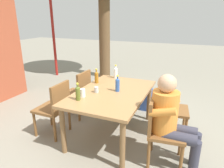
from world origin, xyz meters
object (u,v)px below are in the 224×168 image
object	(u,v)px
bottle_blue	(117,84)
backpack_by_near_side	(147,100)
dining_table	(112,97)
chair_near_right	(168,106)
bottle_clear	(116,72)
lamp_post	(51,2)
chair_far_right	(79,91)
cup_steel	(96,90)
chair_near_left	(161,128)
chair_far_left	(55,106)
cup_white	(83,93)
bottle_amber	(97,77)
bottle_olive	(78,93)
person_in_white_shirt	(171,117)

from	to	relation	value
bottle_blue	backpack_by_near_side	distance (m)	1.31
bottle_blue	dining_table	bearing A→B (deg)	121.87
chair_near_right	dining_table	bearing A→B (deg)	112.77
bottle_clear	bottle_blue	world-z (taller)	bottle_blue
bottle_blue	lamp_post	bearing A→B (deg)	51.31
chair_near_right	chair_far_right	bearing A→B (deg)	89.76
bottle_blue	lamp_post	xyz separation A→B (m)	(2.44, 3.04, 1.36)
lamp_post	cup_steel	bearing A→B (deg)	-133.21
dining_table	bottle_clear	distance (m)	0.73
cup_steel	chair_near_left	bearing A→B (deg)	-103.14
lamp_post	chair_far_left	bearing A→B (deg)	-142.57
chair_far_left	bottle_clear	xyz separation A→B (m)	(1.02, -0.60, 0.34)
chair_near_left	cup_white	xyz separation A→B (m)	(0.01, 1.11, 0.30)
bottle_clear	bottle_blue	distance (m)	0.69
chair_near_left	chair_near_right	size ratio (longest dim) A/B	1.00
chair_far_left	bottle_amber	distance (m)	0.82
chair_far_right	bottle_clear	bearing A→B (deg)	-61.17
chair_near_right	bottle_clear	world-z (taller)	bottle_clear
dining_table	bottle_olive	size ratio (longest dim) A/B	6.37
bottle_clear	chair_far_right	bearing A→B (deg)	118.83
bottle_clear	lamp_post	size ratio (longest dim) A/B	0.08
chair_far_right	dining_table	bearing A→B (deg)	-113.20
person_in_white_shirt	bottle_olive	size ratio (longest dim) A/B	4.86
chair_far_right	bottle_clear	world-z (taller)	bottle_clear
chair_near_right	bottle_clear	bearing A→B (deg)	71.75
backpack_by_near_side	chair_near_left	bearing A→B (deg)	-161.22
chair_far_left	bottle_olive	distance (m)	0.62
cup_white	chair_near_right	bearing A→B (deg)	-58.13
chair_near_right	lamp_post	size ratio (longest dim) A/B	0.28
chair_far_left	bottle_amber	bearing A→B (deg)	-32.72
bottle_blue	chair_far_right	bearing A→B (deg)	71.02
chair_near_left	cup_white	distance (m)	1.15
chair_far_right	bottle_amber	distance (m)	0.54
person_in_white_shirt	bottle_amber	bearing A→B (deg)	64.46
bottle_olive	backpack_by_near_side	bearing A→B (deg)	-19.87
chair_far_left	bottle_amber	size ratio (longest dim) A/B	3.50
bottle_clear	bottle_blue	xyz separation A→B (m)	(-0.63, -0.28, 0.00)
bottle_olive	cup_white	bearing A→B (deg)	0.73
cup_white	lamp_post	distance (m)	4.14
bottle_olive	cup_white	world-z (taller)	bottle_olive
bottle_blue	cup_steel	xyz separation A→B (m)	(-0.17, 0.27, -0.07)
dining_table	lamp_post	distance (m)	4.17
bottle_blue	cup_white	xyz separation A→B (m)	(-0.39, 0.37, -0.05)
bottle_olive	bottle_amber	bearing A→B (deg)	7.75
bottle_olive	backpack_by_near_side	distance (m)	1.85
chair_far_right	person_in_white_shirt	xyz separation A→B (m)	(-0.69, -1.72, 0.17)
bottle_clear	backpack_by_near_side	distance (m)	0.95
cup_white	cup_steel	xyz separation A→B (m)	(0.23, -0.10, -0.01)
dining_table	person_in_white_shirt	bearing A→B (deg)	-110.82
dining_table	cup_steel	distance (m)	0.27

